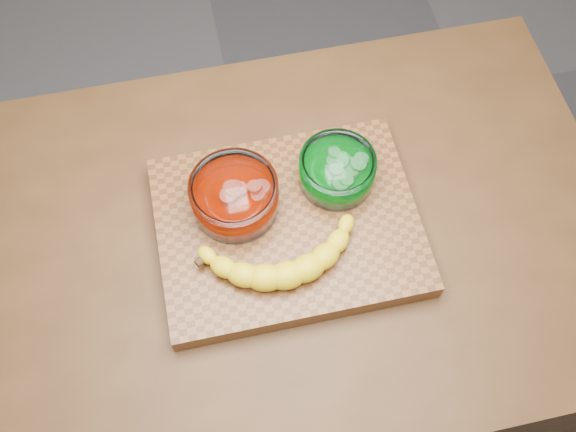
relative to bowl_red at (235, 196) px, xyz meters
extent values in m
plane|color=#58585C|center=(0.08, -0.05, -0.97)|extent=(3.50, 3.50, 0.00)
cube|color=#4A2E16|center=(0.08, -0.05, -0.52)|extent=(1.20, 0.80, 0.90)
cube|color=brown|center=(0.08, -0.05, -0.05)|extent=(0.45, 0.35, 0.04)
cylinder|color=white|center=(0.00, 0.00, 0.00)|extent=(0.15, 0.15, 0.07)
cylinder|color=red|center=(0.00, 0.00, -0.01)|extent=(0.13, 0.13, 0.04)
cylinder|color=#FF6950|center=(0.00, 0.00, 0.02)|extent=(0.12, 0.12, 0.02)
cylinder|color=white|center=(0.18, 0.02, 0.00)|extent=(0.13, 0.13, 0.06)
cylinder|color=#008713|center=(0.18, 0.02, -0.01)|extent=(0.11, 0.11, 0.04)
cylinder|color=#62D267|center=(0.18, 0.02, 0.02)|extent=(0.11, 0.11, 0.02)
camera|label=1|loc=(-0.02, -0.54, 0.95)|focal=40.00mm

